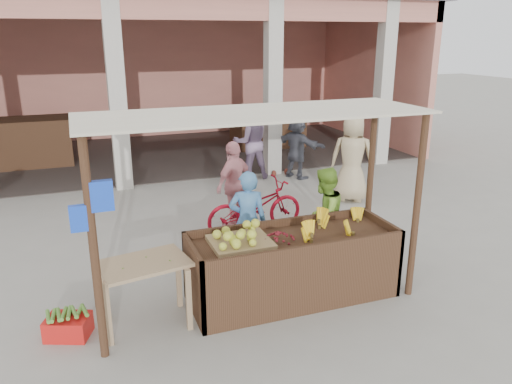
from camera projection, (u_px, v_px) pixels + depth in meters
name	position (u px, v px, depth m)	size (l,w,h in m)	color
ground	(256.00, 303.00, 6.25)	(60.00, 60.00, 0.00)	gray
market_building	(144.00, 54.00, 13.44)	(14.40, 6.40, 4.20)	tan
fruit_stall	(293.00, 268.00, 6.29)	(2.60, 0.95, 0.80)	#472D1C
stall_awning	(253.00, 148.00, 5.70)	(4.09, 1.35, 2.39)	#472D1C
banana_heap	(333.00, 224.00, 6.38)	(1.02, 0.56, 0.19)	yellow
melon_tray	(240.00, 238.00, 5.97)	(0.72, 0.62, 0.19)	olive
berry_heap	(278.00, 236.00, 6.07)	(0.45, 0.37, 0.14)	maroon
side_table	(144.00, 273.00, 5.61)	(1.08, 0.82, 0.79)	tan
papaya_pile	(143.00, 254.00, 5.54)	(0.66, 0.38, 0.19)	#549330
red_crate	(68.00, 327.00, 5.53)	(0.46, 0.33, 0.24)	red
plantain_bundle	(67.00, 314.00, 5.48)	(0.36, 0.25, 0.07)	#568D33
produce_sacks	(279.00, 163.00, 11.88)	(0.78, 0.73, 0.59)	maroon
vendor_blue	(248.00, 218.00, 6.97)	(0.58, 0.42, 1.54)	#4B87C4
vendor_green	(324.00, 214.00, 7.13)	(0.73, 0.42, 1.52)	#82BA38
motorcycle	(255.00, 206.00, 8.37)	(1.80, 0.62, 0.94)	maroon
shopper_b	(234.00, 181.00, 8.56)	(0.95, 0.50, 1.61)	pink
shopper_c	(353.00, 153.00, 9.84)	(0.95, 0.62, 1.97)	tan
shopper_d	(297.00, 144.00, 11.50)	(1.47, 0.60, 1.59)	#4D4F5A
shopper_f	(251.00, 139.00, 11.42)	(0.91, 0.52, 1.87)	gray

